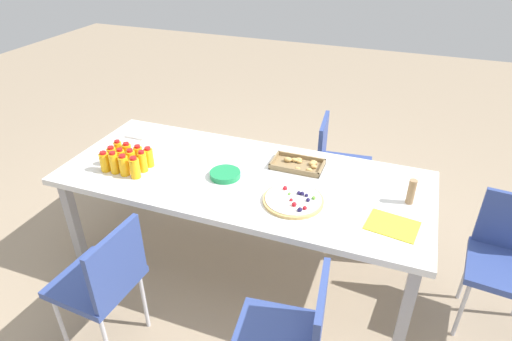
{
  "coord_description": "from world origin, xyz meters",
  "views": [
    {
      "loc": [
        0.88,
        -2.13,
        2.16
      ],
      "look_at": [
        0.07,
        0.05,
        0.76
      ],
      "focal_mm": 30.36,
      "sensor_mm": 36.0,
      "label": 1
    }
  ],
  "objects_px": {
    "chair_near_left": "(104,278)",
    "juice_bottle_3": "(135,168)",
    "juice_bottle_8": "(119,151)",
    "napkin_stack": "(139,134)",
    "chair_end": "(508,255)",
    "cardboard_tube": "(411,192)",
    "juice_bottle_7": "(143,162)",
    "chair_near_right": "(292,336)",
    "juice_bottle_6": "(131,160)",
    "juice_bottle_11": "(149,157)",
    "juice_bottle_4": "(112,156)",
    "paper_folder": "(392,225)",
    "juice_bottle_1": "(114,163)",
    "fruit_pizza": "(293,200)",
    "chair_far_right": "(336,161)",
    "juice_bottle_2": "(124,165)",
    "party_table": "(243,183)",
    "juice_bottle_0": "(105,162)",
    "juice_bottle_9": "(128,153)",
    "juice_bottle_10": "(139,155)",
    "juice_bottle_5": "(121,159)",
    "plate_stack": "(225,174)",
    "snack_tray": "(299,164)"
  },
  "relations": [
    {
      "from": "juice_bottle_0",
      "to": "juice_bottle_9",
      "type": "height_order",
      "value": "juice_bottle_9"
    },
    {
      "from": "juice_bottle_9",
      "to": "fruit_pizza",
      "type": "relative_size",
      "value": 0.4
    },
    {
      "from": "napkin_stack",
      "to": "chair_far_right",
      "type": "bearing_deg",
      "value": 21.7
    },
    {
      "from": "juice_bottle_5",
      "to": "juice_bottle_7",
      "type": "xyz_separation_m",
      "value": [
        0.15,
        0.01,
        0.0
      ]
    },
    {
      "from": "juice_bottle_1",
      "to": "juice_bottle_6",
      "type": "xyz_separation_m",
      "value": [
        0.08,
        0.07,
        -0.0
      ]
    },
    {
      "from": "paper_folder",
      "to": "chair_near_right",
      "type": "bearing_deg",
      "value": -117.56
    },
    {
      "from": "juice_bottle_11",
      "to": "juice_bottle_1",
      "type": "bearing_deg",
      "value": -136.09
    },
    {
      "from": "chair_end",
      "to": "paper_folder",
      "type": "xyz_separation_m",
      "value": [
        -0.64,
        -0.28,
        0.24
      ]
    },
    {
      "from": "juice_bottle_2",
      "to": "juice_bottle_5",
      "type": "bearing_deg",
      "value": 135.24
    },
    {
      "from": "juice_bottle_4",
      "to": "snack_tray",
      "type": "bearing_deg",
      "value": 19.59
    },
    {
      "from": "juice_bottle_6",
      "to": "juice_bottle_11",
      "type": "xyz_separation_m",
      "value": [
        0.08,
        0.08,
        -0.01
      ]
    },
    {
      "from": "juice_bottle_8",
      "to": "juice_bottle_2",
      "type": "bearing_deg",
      "value": -45.58
    },
    {
      "from": "juice_bottle_4",
      "to": "paper_folder",
      "type": "relative_size",
      "value": 0.51
    },
    {
      "from": "juice_bottle_7",
      "to": "chair_near_right",
      "type": "bearing_deg",
      "value": -29.92
    },
    {
      "from": "chair_near_left",
      "to": "juice_bottle_3",
      "type": "relative_size",
      "value": 5.78
    },
    {
      "from": "juice_bottle_5",
      "to": "fruit_pizza",
      "type": "relative_size",
      "value": 0.39
    },
    {
      "from": "chair_far_right",
      "to": "juice_bottle_7",
      "type": "height_order",
      "value": "juice_bottle_7"
    },
    {
      "from": "juice_bottle_5",
      "to": "juice_bottle_10",
      "type": "relative_size",
      "value": 1.0
    },
    {
      "from": "party_table",
      "to": "juice_bottle_5",
      "type": "bearing_deg",
      "value": -166.88
    },
    {
      "from": "napkin_stack",
      "to": "juice_bottle_8",
      "type": "bearing_deg",
      "value": -75.67
    },
    {
      "from": "juice_bottle_4",
      "to": "juice_bottle_10",
      "type": "relative_size",
      "value": 0.97
    },
    {
      "from": "juice_bottle_3",
      "to": "juice_bottle_11",
      "type": "distance_m",
      "value": 0.15
    },
    {
      "from": "chair_near_right",
      "to": "juice_bottle_8",
      "type": "distance_m",
      "value": 1.64
    },
    {
      "from": "chair_end",
      "to": "juice_bottle_9",
      "type": "distance_m",
      "value": 2.37
    },
    {
      "from": "juice_bottle_4",
      "to": "plate_stack",
      "type": "bearing_deg",
      "value": 9.02
    },
    {
      "from": "juice_bottle_8",
      "to": "napkin_stack",
      "type": "height_order",
      "value": "juice_bottle_8"
    },
    {
      "from": "juice_bottle_0",
      "to": "napkin_stack",
      "type": "relative_size",
      "value": 0.91
    },
    {
      "from": "juice_bottle_6",
      "to": "plate_stack",
      "type": "bearing_deg",
      "value": 11.97
    },
    {
      "from": "juice_bottle_5",
      "to": "cardboard_tube",
      "type": "relative_size",
      "value": 0.9
    },
    {
      "from": "juice_bottle_6",
      "to": "snack_tray",
      "type": "height_order",
      "value": "juice_bottle_6"
    },
    {
      "from": "chair_near_left",
      "to": "napkin_stack",
      "type": "height_order",
      "value": "chair_near_left"
    },
    {
      "from": "chair_end",
      "to": "juice_bottle_7",
      "type": "bearing_deg",
      "value": 12.61
    },
    {
      "from": "party_table",
      "to": "plate_stack",
      "type": "xyz_separation_m",
      "value": [
        -0.1,
        -0.05,
        0.08
      ]
    },
    {
      "from": "juice_bottle_1",
      "to": "fruit_pizza",
      "type": "distance_m",
      "value": 1.15
    },
    {
      "from": "chair_far_right",
      "to": "cardboard_tube",
      "type": "xyz_separation_m",
      "value": [
        0.55,
        -0.76,
        0.31
      ]
    },
    {
      "from": "juice_bottle_5",
      "to": "napkin_stack",
      "type": "height_order",
      "value": "juice_bottle_5"
    },
    {
      "from": "plate_stack",
      "to": "juice_bottle_0",
      "type": "bearing_deg",
      "value": -165.17
    },
    {
      "from": "chair_end",
      "to": "juice_bottle_2",
      "type": "bearing_deg",
      "value": 14.35
    },
    {
      "from": "party_table",
      "to": "cardboard_tube",
      "type": "relative_size",
      "value": 15.24
    },
    {
      "from": "chair_far_right",
      "to": "juice_bottle_11",
      "type": "relative_size",
      "value": 6.16
    },
    {
      "from": "chair_end",
      "to": "cardboard_tube",
      "type": "bearing_deg",
      "value": 8.79
    },
    {
      "from": "cardboard_tube",
      "to": "chair_end",
      "type": "bearing_deg",
      "value": 2.81
    },
    {
      "from": "chair_near_left",
      "to": "juice_bottle_11",
      "type": "height_order",
      "value": "juice_bottle_11"
    },
    {
      "from": "chair_far_right",
      "to": "juice_bottle_4",
      "type": "xyz_separation_m",
      "value": [
        -1.29,
        -0.98,
        0.3
      ]
    },
    {
      "from": "juice_bottle_6",
      "to": "juice_bottle_10",
      "type": "bearing_deg",
      "value": 88.26
    },
    {
      "from": "party_table",
      "to": "juice_bottle_7",
      "type": "height_order",
      "value": "juice_bottle_7"
    },
    {
      "from": "paper_folder",
      "to": "cardboard_tube",
      "type": "bearing_deg",
      "value": 74.82
    },
    {
      "from": "juice_bottle_7",
      "to": "fruit_pizza",
      "type": "height_order",
      "value": "juice_bottle_7"
    },
    {
      "from": "juice_bottle_10",
      "to": "chair_end",
      "type": "bearing_deg",
      "value": 4.73
    },
    {
      "from": "party_table",
      "to": "paper_folder",
      "type": "xyz_separation_m",
      "value": [
        0.93,
        -0.19,
        0.06
      ]
    }
  ]
}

